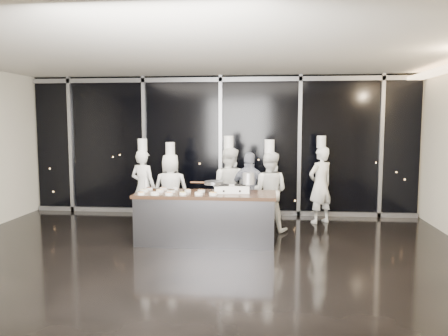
{
  "coord_description": "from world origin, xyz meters",
  "views": [
    {
      "loc": [
        1.07,
        -6.61,
        2.13
      ],
      "look_at": [
        0.3,
        1.2,
        1.31
      ],
      "focal_mm": 35.0,
      "sensor_mm": 36.0,
      "label": 1
    }
  ],
  "objects_px": {
    "frying_pan": "(213,183)",
    "stock_pot": "(249,179)",
    "chef_left": "(171,189)",
    "chef_center": "(229,187)",
    "demo_counter": "(206,218)",
    "chef_side": "(320,184)",
    "chef_right": "(269,191)",
    "stove": "(232,189)",
    "guest": "(250,191)",
    "chef_far_left": "(143,186)"
  },
  "relations": [
    {
      "from": "frying_pan",
      "to": "stock_pot",
      "type": "height_order",
      "value": "stock_pot"
    },
    {
      "from": "chef_left",
      "to": "chef_center",
      "type": "height_order",
      "value": "chef_center"
    },
    {
      "from": "demo_counter",
      "to": "chef_side",
      "type": "relative_size",
      "value": 1.33
    },
    {
      "from": "chef_center",
      "to": "chef_right",
      "type": "xyz_separation_m",
      "value": [
        0.82,
        -0.24,
        -0.03
      ]
    },
    {
      "from": "chef_side",
      "to": "stove",
      "type": "bearing_deg",
      "value": 7.92
    },
    {
      "from": "demo_counter",
      "to": "chef_left",
      "type": "distance_m",
      "value": 1.59
    },
    {
      "from": "demo_counter",
      "to": "frying_pan",
      "type": "xyz_separation_m",
      "value": [
        0.13,
        0.09,
        0.62
      ]
    },
    {
      "from": "chef_center",
      "to": "guest",
      "type": "xyz_separation_m",
      "value": [
        0.44,
        -0.2,
        -0.05
      ]
    },
    {
      "from": "frying_pan",
      "to": "chef_left",
      "type": "height_order",
      "value": "chef_left"
    },
    {
      "from": "demo_counter",
      "to": "chef_far_left",
      "type": "bearing_deg",
      "value": 139.65
    },
    {
      "from": "frying_pan",
      "to": "chef_center",
      "type": "height_order",
      "value": "chef_center"
    },
    {
      "from": "chef_center",
      "to": "stove",
      "type": "bearing_deg",
      "value": 113.72
    },
    {
      "from": "stock_pot",
      "to": "chef_center",
      "type": "relative_size",
      "value": 0.11
    },
    {
      "from": "frying_pan",
      "to": "chef_right",
      "type": "bearing_deg",
      "value": 37.53
    },
    {
      "from": "stove",
      "to": "chef_right",
      "type": "height_order",
      "value": "chef_right"
    },
    {
      "from": "chef_left",
      "to": "guest",
      "type": "relative_size",
      "value": 1.12
    },
    {
      "from": "demo_counter",
      "to": "chef_side",
      "type": "bearing_deg",
      "value": 39.06
    },
    {
      "from": "frying_pan",
      "to": "guest",
      "type": "distance_m",
      "value": 1.17
    },
    {
      "from": "chef_left",
      "to": "frying_pan",
      "type": "bearing_deg",
      "value": 124.96
    },
    {
      "from": "stove",
      "to": "frying_pan",
      "type": "relative_size",
      "value": 1.06
    },
    {
      "from": "frying_pan",
      "to": "guest",
      "type": "xyz_separation_m",
      "value": [
        0.61,
        0.96,
        -0.29
      ]
    },
    {
      "from": "demo_counter",
      "to": "stove",
      "type": "relative_size",
      "value": 3.86
    },
    {
      "from": "chef_far_left",
      "to": "stove",
      "type": "bearing_deg",
      "value": 168.52
    },
    {
      "from": "guest",
      "to": "chef_center",
      "type": "bearing_deg",
      "value": -11.25
    },
    {
      "from": "guest",
      "to": "chef_side",
      "type": "xyz_separation_m",
      "value": [
        1.46,
        0.74,
        0.06
      ]
    },
    {
      "from": "stock_pot",
      "to": "chef_far_left",
      "type": "bearing_deg",
      "value": 153.47
    },
    {
      "from": "stove",
      "to": "stock_pot",
      "type": "xyz_separation_m",
      "value": [
        0.3,
        0.04,
        0.18
      ]
    },
    {
      "from": "stock_pot",
      "to": "chef_left",
      "type": "bearing_deg",
      "value": 145.93
    },
    {
      "from": "frying_pan",
      "to": "chef_left",
      "type": "distance_m",
      "value": 1.6
    },
    {
      "from": "chef_far_left",
      "to": "chef_right",
      "type": "xyz_separation_m",
      "value": [
        2.6,
        -0.26,
        -0.01
      ]
    },
    {
      "from": "chef_far_left",
      "to": "chef_side",
      "type": "xyz_separation_m",
      "value": [
        3.69,
        0.52,
        0.03
      ]
    },
    {
      "from": "stock_pot",
      "to": "guest",
      "type": "distance_m",
      "value": 0.97
    },
    {
      "from": "stove",
      "to": "stock_pot",
      "type": "bearing_deg",
      "value": 1.64
    },
    {
      "from": "chef_far_left",
      "to": "chef_right",
      "type": "relative_size",
      "value": 1.0
    },
    {
      "from": "chef_right",
      "to": "chef_side",
      "type": "xyz_separation_m",
      "value": [
        1.09,
        0.78,
        0.04
      ]
    },
    {
      "from": "stock_pot",
      "to": "chef_side",
      "type": "bearing_deg",
      "value": 48.43
    },
    {
      "from": "demo_counter",
      "to": "stove",
      "type": "xyz_separation_m",
      "value": [
        0.45,
        0.11,
        0.51
      ]
    },
    {
      "from": "demo_counter",
      "to": "stove",
      "type": "height_order",
      "value": "stove"
    },
    {
      "from": "stove",
      "to": "stock_pot",
      "type": "relative_size",
      "value": 3.11
    },
    {
      "from": "chef_left",
      "to": "chef_side",
      "type": "distance_m",
      "value": 3.15
    },
    {
      "from": "guest",
      "to": "stock_pot",
      "type": "bearing_deg",
      "value": 103.73
    },
    {
      "from": "guest",
      "to": "chef_side",
      "type": "relative_size",
      "value": 0.84
    },
    {
      "from": "guest",
      "to": "frying_pan",
      "type": "bearing_deg",
      "value": 70.56
    },
    {
      "from": "chef_far_left",
      "to": "guest",
      "type": "height_order",
      "value": "chef_far_left"
    },
    {
      "from": "stove",
      "to": "guest",
      "type": "distance_m",
      "value": 0.99
    },
    {
      "from": "demo_counter",
      "to": "guest",
      "type": "xyz_separation_m",
      "value": [
        0.74,
        1.04,
        0.32
      ]
    },
    {
      "from": "stock_pot",
      "to": "chef_far_left",
      "type": "distance_m",
      "value": 2.52
    },
    {
      "from": "frying_pan",
      "to": "chef_far_left",
      "type": "height_order",
      "value": "chef_far_left"
    },
    {
      "from": "stove",
      "to": "chef_far_left",
      "type": "bearing_deg",
      "value": 144.03
    },
    {
      "from": "chef_left",
      "to": "stock_pot",
      "type": "bearing_deg",
      "value": 139.69
    }
  ]
}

